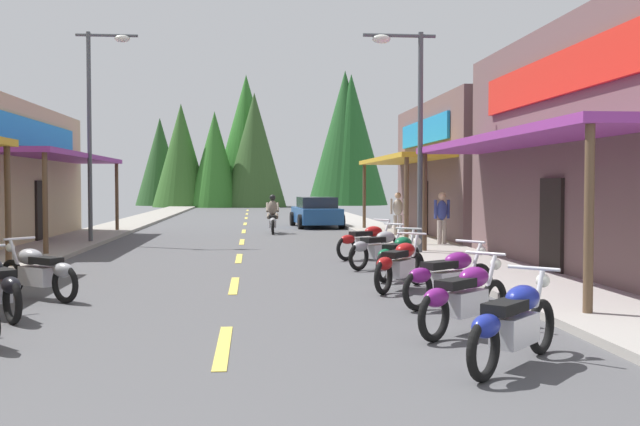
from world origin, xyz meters
TOP-DOWN VIEW (x-y plane):
  - ground at (0.00, 25.49)m, footprint 9.01×80.98m
  - sidewalk_left at (-5.62, 25.49)m, footprint 2.23×80.98m
  - sidewalk_right at (5.62, 25.49)m, footprint 2.23×80.98m
  - centerline_dashes at (0.00, 27.05)m, footprint 0.16×54.93m
  - storefront_right_far at (10.26, 24.97)m, footprint 8.91×9.96m
  - streetlamp_left at (-4.64, 22.71)m, footprint 1.98×0.30m
  - streetlamp_right at (4.62, 17.87)m, footprint 1.98×0.30m
  - motorcycle_parked_right_0 at (3.12, 5.87)m, footprint 1.55×1.62m
  - motorcycle_parked_right_1 at (3.13, 7.68)m, footprint 1.65×1.51m
  - motorcycle_parked_right_2 at (3.50, 9.81)m, footprint 1.84×1.27m
  - motorcycle_parked_right_3 at (3.10, 11.70)m, footprint 1.34×1.79m
  - motorcycle_parked_right_4 at (3.39, 13.31)m, footprint 1.32×1.80m
  - motorcycle_parked_right_5 at (3.32, 15.20)m, footprint 1.71×1.44m
  - motorcycle_parked_right_6 at (3.37, 17.33)m, footprint 1.85×1.25m
  - motorcycle_parked_left_4 at (-3.28, 11.12)m, footprint 1.71×1.45m
  - rider_cruising_lead at (1.17, 27.68)m, footprint 0.60×2.14m
  - pedestrian_by_shop at (5.67, 24.64)m, footprint 0.57×0.30m
  - pedestrian_browsing at (6.21, 20.47)m, footprint 0.54×0.37m
  - parked_car_curbside at (3.31, 31.89)m, footprint 2.30×4.41m
  - treeline_backdrop at (3.50, 67.36)m, footprint 24.47×12.66m

SIDE VIEW (x-z plane):
  - ground at x=0.00m, z-range -0.10..0.00m
  - centerline_dashes at x=0.00m, z-range 0.00..0.01m
  - sidewalk_left at x=-5.62m, z-range 0.00..0.12m
  - sidewalk_right at x=5.62m, z-range 0.00..0.12m
  - motorcycle_parked_right_0 at x=3.12m, z-range -0.03..1.01m
  - motorcycle_parked_right_1 at x=3.13m, z-range -0.03..1.01m
  - motorcycle_parked_right_2 at x=3.50m, z-range -0.03..1.01m
  - motorcycle_parked_right_3 at x=3.10m, z-range -0.03..1.01m
  - motorcycle_parked_right_4 at x=3.39m, z-range -0.03..1.01m
  - motorcycle_parked_right_5 at x=3.32m, z-range -0.03..1.01m
  - motorcycle_parked_right_6 at x=3.37m, z-range -0.03..1.01m
  - motorcycle_parked_left_4 at x=-3.28m, z-range -0.03..1.01m
  - rider_cruising_lead at x=1.17m, z-range -0.13..1.44m
  - parked_car_curbside at x=3.31m, z-range -0.01..1.39m
  - pedestrian_by_shop at x=5.67m, z-range 0.13..1.82m
  - pedestrian_browsing at x=6.21m, z-range 0.14..1.87m
  - storefront_right_far at x=10.26m, z-range 0.00..5.02m
  - streetlamp_right at x=4.62m, z-range 0.92..6.99m
  - streetlamp_left at x=-4.64m, z-range 0.96..7.86m
  - treeline_backdrop at x=3.50m, z-range -0.81..12.42m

